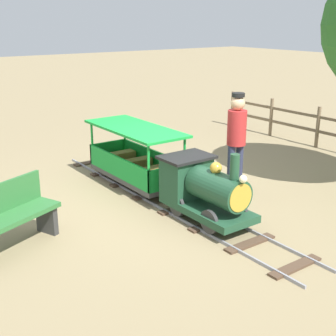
{
  "coord_description": "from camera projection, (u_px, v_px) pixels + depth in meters",
  "views": [
    {
      "loc": [
        3.93,
        5.63,
        2.7
      ],
      "look_at": [
        0.0,
        0.2,
        0.55
      ],
      "focal_mm": 49.83,
      "sensor_mm": 36.0,
      "label": 1
    }
  ],
  "objects": [
    {
      "name": "track",
      "position": [
        167.0,
        200.0,
        7.22
      ],
      "size": [
        0.77,
        5.7,
        0.04
      ],
      "color": "gray",
      "rests_on": "ground_plane"
    },
    {
      "name": "ground_plane",
      "position": [
        160.0,
        198.0,
        7.36
      ],
      "size": [
        60.0,
        60.0,
        0.0
      ],
      "primitive_type": "plane",
      "color": "#8C7A56"
    },
    {
      "name": "locomotive",
      "position": [
        203.0,
        188.0,
        6.42
      ],
      "size": [
        0.73,
        1.45,
        1.06
      ],
      "color": "#1E472D",
      "rests_on": "ground_plane"
    },
    {
      "name": "park_bench",
      "position": [
        8.0,
        218.0,
        5.61
      ],
      "size": [
        1.35,
        0.87,
        0.82
      ],
      "color": "#2D6B33",
      "rests_on": "ground_plane"
    },
    {
      "name": "conductor_person",
      "position": [
        236.0,
        135.0,
        7.32
      ],
      "size": [
        0.3,
        0.3,
        1.62
      ],
      "color": "#282D47",
      "rests_on": "ground_plane"
    },
    {
      "name": "passenger_car",
      "position": [
        136.0,
        161.0,
        7.79
      ],
      "size": [
        0.83,
        2.0,
        0.97
      ],
      "color": "#3F3F3F",
      "rests_on": "ground_plane"
    }
  ]
}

